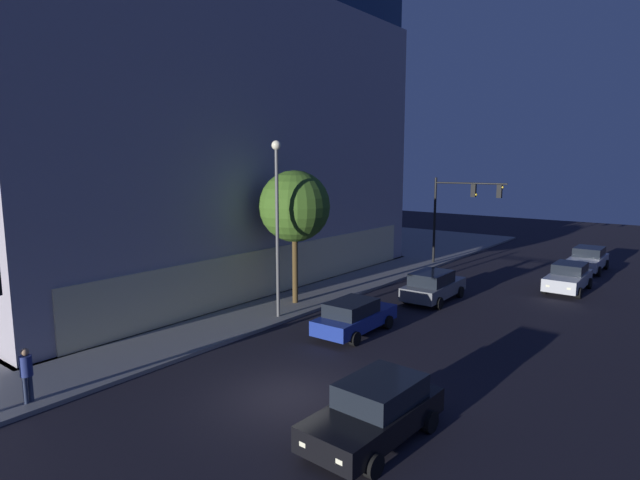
{
  "coord_description": "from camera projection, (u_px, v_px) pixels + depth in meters",
  "views": [
    {
      "loc": [
        -11.62,
        -10.27,
        7.44
      ],
      "look_at": [
        7.9,
        4.92,
        3.71
      ],
      "focal_mm": 28.75,
      "sensor_mm": 36.0,
      "label": 1
    }
  ],
  "objects": [
    {
      "name": "ground_plane",
      "position": [
        290.0,
        397.0,
        16.42
      ],
      "size": [
        120.0,
        120.0,
        0.0
      ],
      "primitive_type": "plane",
      "color": "black"
    },
    {
      "name": "modern_building",
      "position": [
        131.0,
        126.0,
        36.45
      ],
      "size": [
        28.5,
        28.88,
        20.17
      ],
      "color": "#4C4C51",
      "rests_on": "ground"
    },
    {
      "name": "traffic_light_far_corner",
      "position": [
        461.0,
        203.0,
        36.36
      ],
      "size": [
        0.63,
        5.12,
        6.24
      ],
      "color": "black",
      "rests_on": "sidewalk_corner"
    },
    {
      "name": "street_lamp_sidewalk",
      "position": [
        277.0,
        209.0,
        23.8
      ],
      "size": [
        0.44,
        0.44,
        8.3
      ],
      "color": "#575757",
      "rests_on": "sidewalk_corner"
    },
    {
      "name": "sidewalk_tree",
      "position": [
        295.0,
        207.0,
        26.28
      ],
      "size": [
        3.68,
        3.68,
        6.93
      ],
      "color": "#503B1E",
      "rests_on": "sidewalk_corner"
    },
    {
      "name": "pedestrian_waiting",
      "position": [
        26.0,
        370.0,
        15.6
      ],
      "size": [
        0.36,
        0.36,
        1.73
      ],
      "color": "#2D3851",
      "rests_on": "sidewalk_corner"
    },
    {
      "name": "car_black",
      "position": [
        376.0,
        410.0,
        13.82
      ],
      "size": [
        4.53,
        2.27,
        1.63
      ],
      "color": "black",
      "rests_on": "ground"
    },
    {
      "name": "car_blue",
      "position": [
        354.0,
        316.0,
        22.44
      ],
      "size": [
        4.49,
        2.04,
        1.52
      ],
      "color": "navy",
      "rests_on": "ground"
    },
    {
      "name": "car_grey",
      "position": [
        433.0,
        286.0,
        27.77
      ],
      "size": [
        4.66,
        2.19,
        1.64
      ],
      "color": "slate",
      "rests_on": "ground"
    },
    {
      "name": "car_silver",
      "position": [
        568.0,
        277.0,
        29.98
      ],
      "size": [
        4.7,
        2.07,
        1.6
      ],
      "color": "#B7BABF",
      "rests_on": "ground"
    },
    {
      "name": "car_white",
      "position": [
        588.0,
        259.0,
        35.54
      ],
      "size": [
        4.7,
        2.16,
        1.63
      ],
      "color": "silver",
      "rests_on": "ground"
    }
  ]
}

